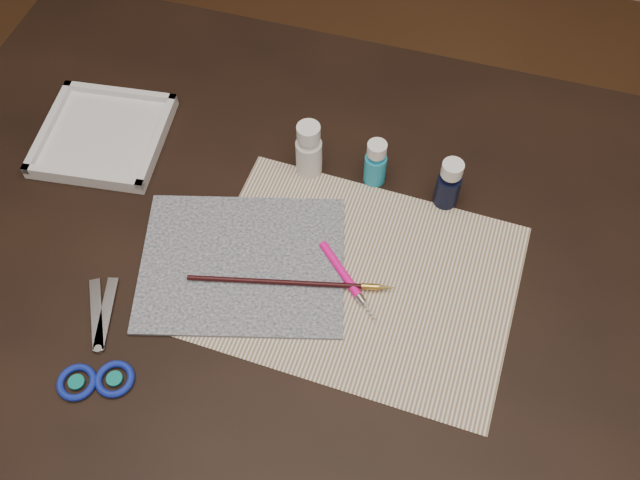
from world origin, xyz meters
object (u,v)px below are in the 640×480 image
(paint_bottle_white, at_px, (309,149))
(scissors, at_px, (93,338))
(palette_tray, at_px, (103,135))
(paper, at_px, (359,280))
(paint_bottle_cyan, at_px, (376,163))
(paint_bottle_navy, at_px, (449,184))
(canvas, at_px, (242,263))

(paint_bottle_white, distance_m, scissors, 0.40)
(paint_bottle_white, xyz_separation_m, palette_tray, (-0.32, -0.03, -0.04))
(paper, distance_m, paint_bottle_cyan, 0.18)
(paint_bottle_white, height_order, paint_bottle_navy, paint_bottle_white)
(canvas, height_order, paint_bottle_navy, paint_bottle_navy)
(canvas, height_order, palette_tray, palette_tray)
(paper, relative_size, paint_bottle_white, 4.39)
(paper, bearing_deg, paint_bottle_cyan, 97.46)
(paint_bottle_white, height_order, paint_bottle_cyan, paint_bottle_white)
(paper, distance_m, canvas, 0.16)
(paint_bottle_cyan, bearing_deg, scissors, -128.43)
(paint_bottle_cyan, distance_m, palette_tray, 0.42)
(palette_tray, bearing_deg, paint_bottle_cyan, 5.83)
(canvas, xyz_separation_m, paint_bottle_navy, (0.25, 0.19, 0.04))
(paint_bottle_white, relative_size, paint_bottle_navy, 1.11)
(paint_bottle_navy, bearing_deg, paint_bottle_white, 179.91)
(paint_bottle_white, bearing_deg, paint_bottle_cyan, 5.64)
(paper, bearing_deg, paint_bottle_white, 126.37)
(canvas, relative_size, palette_tray, 1.50)
(canvas, xyz_separation_m, paint_bottle_white, (0.04, 0.19, 0.04))
(paint_bottle_navy, distance_m, scissors, 0.53)
(paper, bearing_deg, canvas, -172.23)
(scissors, bearing_deg, paper, -88.04)
(paper, height_order, canvas, canvas)
(canvas, height_order, paint_bottle_cyan, paint_bottle_cyan)
(paper, xyz_separation_m, paint_bottle_cyan, (-0.02, 0.17, 0.04))
(palette_tray, bearing_deg, paint_bottle_navy, 3.56)
(paint_bottle_navy, relative_size, scissors, 0.44)
(paint_bottle_white, relative_size, paint_bottle_cyan, 1.20)
(paint_bottle_white, height_order, palette_tray, paint_bottle_white)
(paint_bottle_cyan, bearing_deg, palette_tray, -174.17)
(scissors, relative_size, palette_tray, 1.04)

